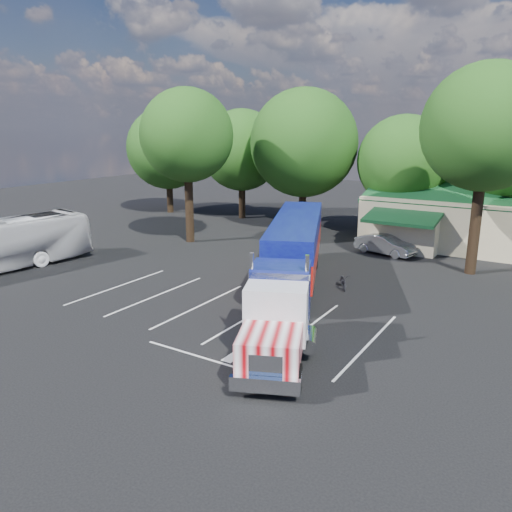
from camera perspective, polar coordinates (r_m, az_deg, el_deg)
The scene contains 11 objects.
ground at distance 32.41m, azimuth 0.20°, elevation -2.55°, with size 120.00×120.00×0.00m, color black.
tree_row_a at distance 57.50m, azimuth -10.05°, elevation 12.01°, with size 9.00×9.00×11.68m.
tree_row_b at distance 53.02m, azimuth -1.65°, elevation 11.99°, with size 8.40×8.40×11.35m.
tree_row_c at distance 47.58m, azimuth 5.50°, elevation 12.72°, with size 10.00×10.00×13.05m.
tree_row_d at distance 45.61m, azimuth 16.53°, elevation 10.28°, with size 8.00×8.00×10.60m.
tree_near_left at distance 41.99m, azimuth -7.91°, elevation 13.46°, with size 7.60×7.60×12.65m.
tree_near_right at distance 35.15m, azimuth 24.82°, elevation 13.15°, with size 8.00×8.00×13.50m.
semi_truck at distance 28.19m, azimuth 4.19°, elevation 0.02°, with size 10.56×20.25×4.39m.
woman at distance 25.07m, azimuth 1.73°, elevation -5.74°, with size 0.62×0.41×1.71m, color black.
bicycle at distance 30.76m, azimuth 9.95°, elevation -2.81°, with size 0.63×1.79×0.94m, color black.
silver_sedan at distance 39.51m, azimuth 14.53°, elevation 1.28°, with size 1.62×4.65×1.53m, color #A1A4A9.
Camera 1 is at (16.30, -26.32, 9.58)m, focal length 35.00 mm.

